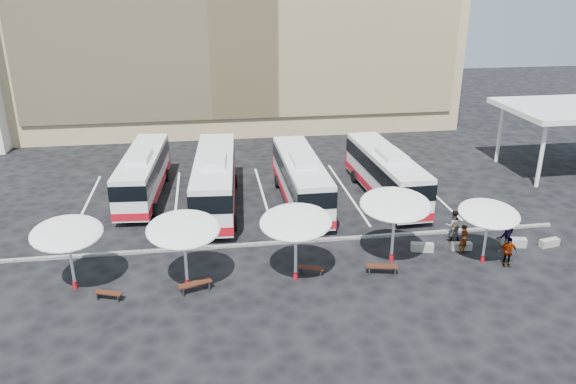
{
  "coord_description": "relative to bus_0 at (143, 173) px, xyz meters",
  "views": [
    {
      "loc": [
        -3.67,
        -28.34,
        14.54
      ],
      "look_at": [
        1.0,
        3.0,
        2.2
      ],
      "focal_mm": 35.0,
      "sensor_mm": 36.0,
      "label": 1
    }
  ],
  "objects": [
    {
      "name": "wood_bench_3",
      "position": [
        13.09,
        -13.0,
        -1.36
      ],
      "size": [
        1.7,
        0.77,
        0.5
      ],
      "rotation": [
        0.0,
        0.0,
        -0.21
      ],
      "color": "black",
      "rests_on": "ground"
    },
    {
      "name": "sunshade_0",
      "position": [
        -2.35,
        -12.13,
        1.27
      ],
      "size": [
        4.19,
        4.23,
        3.55
      ],
      "rotation": [
        0.0,
        0.0,
        0.28
      ],
      "color": "white",
      "rests_on": "ground"
    },
    {
      "name": "conc_bench_2",
      "position": [
        21.52,
        -11.03,
        -1.5
      ],
      "size": [
        1.39,
        0.71,
        0.5
      ],
      "primitive_type": "cube",
      "rotation": [
        0.0,
        0.0,
        -0.21
      ],
      "color": "gray",
      "rests_on": "ground"
    },
    {
      "name": "passenger_0",
      "position": [
        18.24,
        -11.42,
        -0.89
      ],
      "size": [
        0.75,
        0.68,
        1.72
      ],
      "primitive_type": "imported",
      "rotation": [
        0.0,
        0.0,
        0.55
      ],
      "color": "black",
      "rests_on": "ground"
    },
    {
      "name": "conc_bench_0",
      "position": [
        16.11,
        -10.8,
        -1.52
      ],
      "size": [
        1.31,
        0.71,
        0.47
      ],
      "primitive_type": "cube",
      "rotation": [
        0.0,
        0.0,
        -0.25
      ],
      "color": "gray",
      "rests_on": "ground"
    },
    {
      "name": "curb_divider",
      "position": [
        8.18,
        -8.73,
        -1.67
      ],
      "size": [
        34.0,
        0.25,
        0.15
      ],
      "primitive_type": "cube",
      "color": "black",
      "rests_on": "ground"
    },
    {
      "name": "bay_lines",
      "position": [
        8.18,
        -1.23,
        -1.74
      ],
      "size": [
        24.15,
        12.0,
        0.01
      ],
      "color": "white",
      "rests_on": "ground"
    },
    {
      "name": "bus_1",
      "position": [
        4.86,
        -2.48,
        0.18
      ],
      "size": [
        3.35,
        12.06,
        3.78
      ],
      "rotation": [
        0.0,
        0.0,
        -0.07
      ],
      "color": "white",
      "rests_on": "ground"
    },
    {
      "name": "conc_bench_3",
      "position": [
        23.53,
        -11.32,
        -1.53
      ],
      "size": [
        1.23,
        0.61,
        0.44
      ],
      "primitive_type": "cube",
      "rotation": [
        0.0,
        0.0,
        0.19
      ],
      "color": "gray",
      "rests_on": "ground"
    },
    {
      "name": "sunshade_4",
      "position": [
        18.88,
        -12.51,
        1.08
      ],
      "size": [
        3.42,
        3.46,
        3.33
      ],
      "rotation": [
        0.0,
        0.0,
        -0.08
      ],
      "color": "white",
      "rests_on": "ground"
    },
    {
      "name": "passenger_1",
      "position": [
        18.33,
        -9.77,
        -0.8
      ],
      "size": [
        0.98,
        0.8,
        1.89
      ],
      "primitive_type": "imported",
      "rotation": [
        0.0,
        0.0,
        3.04
      ],
      "color": "black",
      "rests_on": "ground"
    },
    {
      "name": "bus_3",
      "position": [
        16.5,
        -2.56,
        0.06
      ],
      "size": [
        2.94,
        11.25,
        3.54
      ],
      "rotation": [
        0.0,
        0.0,
        0.04
      ],
      "color": "white",
      "rests_on": "ground"
    },
    {
      "name": "bus_2",
      "position": [
        10.56,
        -2.78,
        0.06
      ],
      "size": [
        2.65,
        11.16,
        3.54
      ],
      "rotation": [
        0.0,
        0.0,
        0.0
      ],
      "color": "white",
      "rests_on": "ground"
    },
    {
      "name": "passenger_2",
      "position": [
        19.91,
        -13.12,
        -0.91
      ],
      "size": [
        1.05,
        0.61,
        1.67
      ],
      "primitive_type": "imported",
      "rotation": [
        0.0,
        0.0,
        -0.22
      ],
      "color": "black",
      "rests_on": "ground"
    },
    {
      "name": "sunshade_2",
      "position": [
        8.58,
        -12.85,
        1.45
      ],
      "size": [
        4.7,
        4.72,
        3.76
      ],
      "rotation": [
        0.0,
        0.0,
        -0.39
      ],
      "color": "white",
      "rests_on": "ground"
    },
    {
      "name": "service_canopy",
      "position": [
        32.18,
        0.77,
        3.12
      ],
      "size": [
        10.0,
        8.0,
        5.2
      ],
      "color": "white",
      "rests_on": "ground"
    },
    {
      "name": "passenger_3",
      "position": [
        20.97,
        -11.0,
        -0.82
      ],
      "size": [
        1.38,
        1.2,
        1.85
      ],
      "primitive_type": "imported",
      "rotation": [
        0.0,
        0.0,
        3.68
      ],
      "color": "black",
      "rests_on": "ground"
    },
    {
      "name": "bus_0",
      "position": [
        0.0,
        0.0,
        0.0
      ],
      "size": [
        3.09,
        10.93,
        3.42
      ],
      "rotation": [
        0.0,
        0.0,
        -0.07
      ],
      "color": "white",
      "rests_on": "ground"
    },
    {
      "name": "sunshade_1",
      "position": [
        3.14,
        -12.81,
        1.41
      ],
      "size": [
        3.95,
        3.99,
        3.72
      ],
      "rotation": [
        0.0,
        0.0,
        0.12
      ],
      "color": "white",
      "rests_on": "ground"
    },
    {
      "name": "wood_bench_2",
      "position": [
        9.44,
        -12.5,
        -1.43
      ],
      "size": [
        1.39,
        0.83,
        0.41
      ],
      "rotation": [
        0.0,
        0.0,
        -0.38
      ],
      "color": "black",
      "rests_on": "ground"
    },
    {
      "name": "wood_bench_0",
      "position": [
        -0.54,
        -13.46,
        -1.43
      ],
      "size": [
        1.39,
        0.8,
        0.41
      ],
      "rotation": [
        0.0,
        0.0,
        -0.35
      ],
      "color": "black",
      "rests_on": "ground"
    },
    {
      "name": "sunshade_3",
      "position": [
        14.03,
        -11.71,
        1.56
      ],
      "size": [
        4.54,
        4.57,
        3.9
      ],
      "rotation": [
        0.0,
        0.0,
        -0.25
      ],
      "color": "white",
      "rests_on": "ground"
    },
    {
      "name": "ground",
      "position": [
        8.18,
        -9.23,
        -1.75
      ],
      "size": [
        120.0,
        120.0,
        0.0
      ],
      "primitive_type": "plane",
      "color": "black",
      "rests_on": "ground"
    },
    {
      "name": "conc_bench_1",
      "position": [
        18.38,
        -10.97,
        -1.54
      ],
      "size": [
        1.16,
        0.49,
        0.42
      ],
      "primitive_type": "cube",
      "rotation": [
        0.0,
        0.0,
        -0.1
      ],
      "color": "gray",
      "rests_on": "ground"
    },
    {
      "name": "wood_bench_1",
      "position": [
        3.54,
        -13.33,
        -1.36
      ],
      "size": [
        1.7,
        0.95,
        0.5
      ],
      "rotation": [
        0.0,
        0.0,
        0.33
      ],
      "color": "black",
      "rests_on": "ground"
    }
  ]
}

